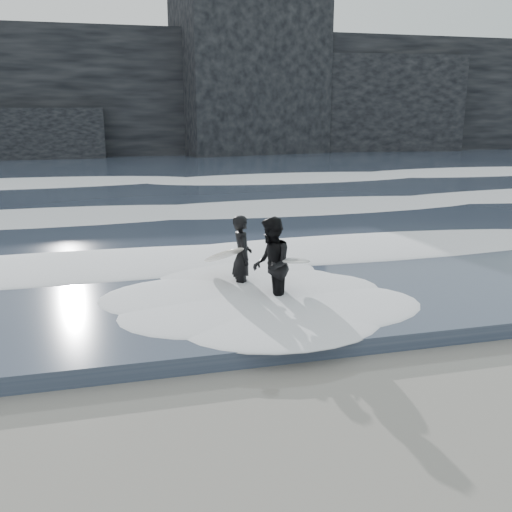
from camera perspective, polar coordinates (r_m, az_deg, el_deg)
The scene contains 8 objects.
ground at distance 6.81m, azimuth 14.99°, elevation -20.60°, with size 120.00×120.00×0.00m, color olive.
sea at distance 34.12m, azimuth -9.59°, elevation 7.98°, with size 90.00×52.00×0.30m, color #323D50.
headland at distance 50.88m, azimuth -11.63°, elevation 15.42°, with size 70.00×9.00×10.00m, color black.
foam_near at distance 14.51m, azimuth -2.40°, elevation 0.63°, with size 60.00×3.20×0.20m, color white.
foam_mid at distance 21.27m, azimuth -6.41°, elevation 5.03°, with size 60.00×4.00×0.24m, color white.
foam_far at distance 30.12m, azimuth -8.91°, elevation 7.75°, with size 60.00×4.80×0.30m, color white.
surfer_left at distance 11.95m, azimuth -1.75°, elevation -0.01°, with size 1.06×1.93×1.75m.
surfer_right at distance 11.04m, azimuth 1.70°, elevation -0.87°, with size 1.25×2.05×1.88m.
Camera 1 is at (-2.95, -4.79, 3.86)m, focal length 40.00 mm.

